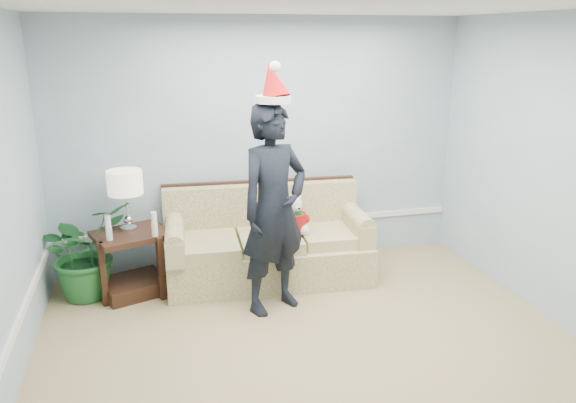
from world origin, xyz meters
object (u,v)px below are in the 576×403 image
at_px(sofa, 267,246).
at_px(teddy_bear, 294,219).
at_px(side_table, 133,270).
at_px(table_lamp, 125,185).
at_px(man, 274,210).
at_px(houseplant, 84,251).

xyz_separation_m(sofa, teddy_bear, (0.26, -0.12, 0.32)).
relative_size(sofa, side_table, 2.64).
relative_size(sofa, teddy_bear, 5.07).
height_order(sofa, table_lamp, table_lamp).
distance_m(man, teddy_bear, 0.74).
xyz_separation_m(side_table, teddy_bear, (1.64, -0.07, 0.42)).
bearing_deg(table_lamp, side_table, -82.78).
relative_size(side_table, man, 0.42).
bearing_deg(man, sofa, 57.92).
height_order(table_lamp, houseplant, table_lamp).
xyz_separation_m(side_table, man, (1.29, -0.65, 0.72)).
relative_size(side_table, houseplant, 0.87).
bearing_deg(man, teddy_bear, 34.45).
distance_m(side_table, teddy_bear, 1.69).
bearing_deg(man, houseplant, 132.91).
distance_m(table_lamp, houseplant, 0.77).
height_order(sofa, man, man).
xyz_separation_m(side_table, table_lamp, (-0.01, 0.08, 0.85)).
height_order(table_lamp, man, man).
xyz_separation_m(houseplant, man, (1.74, -0.72, 0.50)).
bearing_deg(table_lamp, sofa, -1.21).
bearing_deg(table_lamp, houseplant, -178.28).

